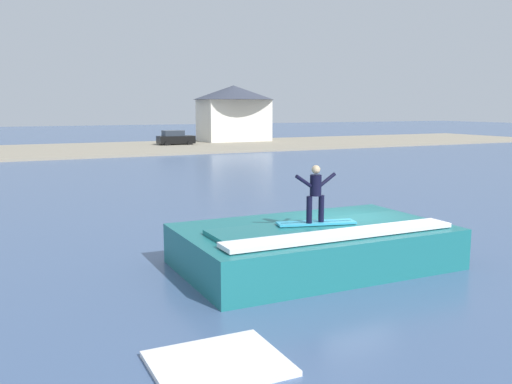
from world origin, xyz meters
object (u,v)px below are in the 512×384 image
(wave_crest, at_px, (314,245))
(house_gabled_white, at_px, (234,109))
(surfer, at_px, (316,191))
(surfboard, at_px, (316,223))
(car_far_shore, at_px, (175,138))

(wave_crest, relative_size, house_gabled_white, 0.72)
(wave_crest, distance_m, surfer, 1.69)
(surfboard, bearing_deg, surfer, -141.49)
(surfboard, bearing_deg, house_gabled_white, 69.01)
(car_far_shore, height_order, house_gabled_white, house_gabled_white)
(surfer, bearing_deg, surfboard, 38.51)
(car_far_shore, bearing_deg, surfboard, -102.88)
(surfer, distance_m, car_far_shore, 51.18)
(house_gabled_white, bearing_deg, surfboard, -110.99)
(house_gabled_white, bearing_deg, wave_crest, -110.99)
(surfer, xyz_separation_m, car_far_shore, (11.47, 49.87, -1.32))
(wave_crest, xyz_separation_m, car_far_shore, (11.28, 49.54, 0.33))
(surfboard, height_order, house_gabled_white, house_gabled_white)
(surfboard, relative_size, house_gabled_white, 0.22)
(wave_crest, xyz_separation_m, surfer, (-0.18, -0.33, 1.65))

